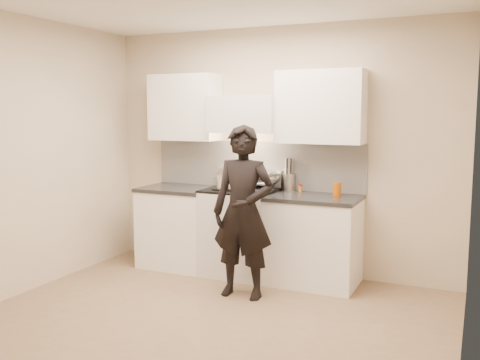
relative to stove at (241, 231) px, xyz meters
name	(u,v)px	position (x,y,z in m)	size (l,w,h in m)	color
ground_plane	(204,324)	(0.30, -1.42, -0.47)	(4.00, 4.00, 0.00)	#856A51
room_shell	(217,132)	(0.24, -1.05, 1.12)	(4.04, 3.54, 2.70)	beige
stove	(241,231)	(0.00, 0.00, 0.00)	(0.76, 0.65, 0.96)	silver
counter_right	(314,240)	(0.83, 0.00, -0.01)	(0.92, 0.67, 0.92)	white
counter_left	(179,226)	(-0.78, 0.00, -0.01)	(0.82, 0.67, 0.92)	white
wok	(262,177)	(0.20, 0.14, 0.59)	(0.40, 0.48, 0.32)	silver
stock_pot	(227,182)	(-0.10, -0.13, 0.56)	(0.32, 0.23, 0.15)	silver
utensil_crock	(289,181)	(0.46, 0.25, 0.56)	(0.13, 0.13, 0.36)	#AEAEAE
spice_jar	(300,188)	(0.61, 0.21, 0.49)	(0.04, 0.04, 0.09)	#C47812
oil_glass	(337,189)	(1.05, 0.07, 0.52)	(0.08, 0.08, 0.14)	#A74902
person	(243,212)	(0.32, -0.66, 0.35)	(0.60, 0.40, 1.66)	black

